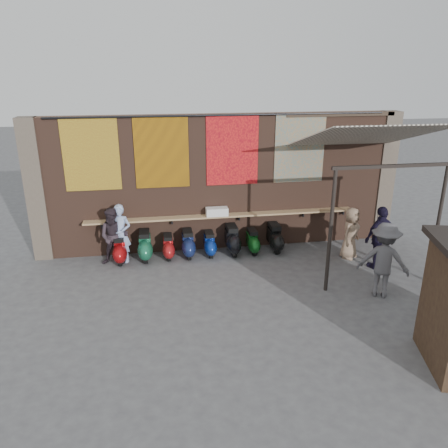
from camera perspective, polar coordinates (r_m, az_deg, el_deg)
name	(u,v)px	position (r m, az deg, el deg)	size (l,w,h in m)	color
ground	(238,285)	(11.20, 1.83, -8.01)	(70.00, 70.00, 0.00)	#474749
brick_wall	(221,183)	(12.98, -0.41, 5.39)	(10.00, 0.40, 4.00)	brown
pier_left	(36,191)	(13.22, -23.33, 4.02)	(0.50, 0.50, 4.00)	#4C4238
pier_right	(384,176)	(14.70, 20.14, 5.89)	(0.50, 0.50, 4.00)	#4C4238
eating_counter	(223,216)	(12.88, -0.14, 1.10)	(8.00, 0.32, 0.05)	#9E7A51
shelf_box	(217,212)	(12.78, -0.93, 1.62)	(0.64, 0.29, 0.24)	white
tapestry_redgold	(91,154)	(12.50, -16.97, 8.68)	(1.50, 0.02, 2.00)	maroon
tapestry_sun	(162,152)	(12.40, -8.14, 9.25)	(1.50, 0.02, 2.00)	orange
tapestry_orange	(232,150)	(12.60, 1.10, 9.61)	(1.50, 0.02, 2.00)	red
tapestry_multi	(300,148)	(13.12, 9.85, 9.72)	(1.50, 0.02, 2.00)	teal
hang_rail	(222,115)	(12.41, -0.26, 14.02)	(0.06, 0.06, 9.50)	black
scooter_stool_0	(120,249)	(12.67, -13.41, -3.26)	(0.36, 0.81, 0.77)	#970B0E
scooter_stool_1	(145,246)	(12.69, -10.27, -2.82)	(0.39, 0.87, 0.83)	#186141
scooter_stool_2	(168,247)	(12.71, -7.28, -2.97)	(0.32, 0.72, 0.68)	#A61618
scooter_stool_3	(188,244)	(12.74, -4.72, -2.60)	(0.37, 0.82, 0.78)	#15214F
scooter_stool_4	(210,244)	(12.80, -1.89, -2.62)	(0.33, 0.73, 0.69)	navy
scooter_stool_5	(232,240)	(12.89, 1.08, -2.11)	(0.40, 0.89, 0.84)	black
scooter_stool_6	(253,241)	(13.00, 3.76, -2.28)	(0.33, 0.74, 0.70)	#105119
scooter_stool_7	(275,238)	(13.17, 6.65, -1.80)	(0.39, 0.86, 0.82)	black
diner_left	(121,234)	(12.54, -13.36, -1.24)	(0.61, 0.40, 1.68)	#96ACDB
diner_right	(114,237)	(12.43, -14.16, -1.60)	(0.80, 0.62, 1.64)	#2E232A
shopper_navy	(380,238)	(12.55, 19.73, -1.68)	(1.03, 0.43, 1.76)	black
shopper_grey	(384,260)	(11.02, 20.13, -4.45)	(1.20, 0.69, 1.85)	#514F54
shopper_tan	(350,233)	(13.00, 16.19, -1.14)	(0.74, 0.48, 1.51)	#91745C
awning_canvas	(365,136)	(12.07, 17.97, 10.87)	(3.20, 3.40, 0.03)	beige
awning_ledger	(341,114)	(13.45, 15.06, 13.68)	(3.30, 0.08, 0.12)	#33261C
awning_header	(393,166)	(10.85, 21.26, 7.07)	(3.00, 0.08, 0.08)	black
awning_post_left	(330,232)	(10.64, 13.73, -0.99)	(0.09, 0.09, 3.10)	black
awning_post_right	(438,225)	(12.00, 26.14, -0.13)	(0.09, 0.09, 3.10)	black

